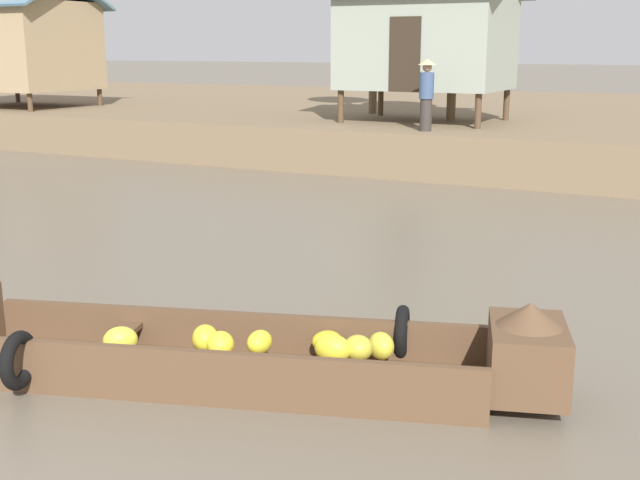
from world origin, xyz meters
TOP-DOWN VIEW (x-y plane):
  - ground_plane at (0.00, 10.00)m, footprint 300.00×300.00m
  - riverbank_strip at (0.00, 26.02)m, footprint 160.00×20.00m
  - banana_boat at (0.49, 4.53)m, footprint 6.07×2.70m
  - stilt_house_left at (-16.80, 18.66)m, footprint 4.94×3.98m
  - stilt_house_mid_left at (-2.93, 19.34)m, footprint 4.76×3.57m
  - vendor_person at (-2.04, 16.91)m, footprint 0.44×0.44m

SIDE VIEW (x-z plane):
  - ground_plane at x=0.00m, z-range 0.00..0.00m
  - banana_boat at x=0.49m, z-range -0.15..0.75m
  - riverbank_strip at x=0.00m, z-range 0.00..1.07m
  - vendor_person at x=-2.04m, z-range 1.17..2.83m
  - stilt_house_left at x=-16.80m, z-range 0.98..5.23m
  - stilt_house_mid_left at x=-2.93m, z-range 1.21..5.23m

